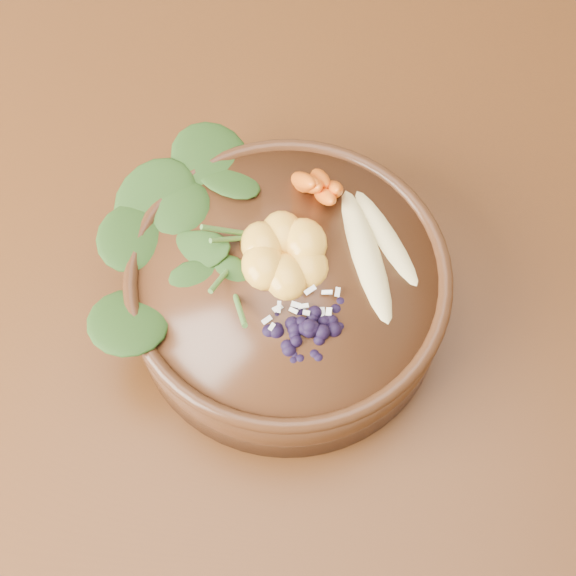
# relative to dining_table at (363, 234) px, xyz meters

# --- Properties ---
(ground) EXTENTS (4.00, 4.00, 0.00)m
(ground) POSITION_rel_dining_table_xyz_m (0.00, 0.00, -0.66)
(ground) COLOR #381E0F
(ground) RESTS_ON ground
(dining_table) EXTENTS (1.60, 0.90, 0.75)m
(dining_table) POSITION_rel_dining_table_xyz_m (0.00, 0.00, 0.00)
(dining_table) COLOR #331C0C
(dining_table) RESTS_ON ground
(stoneware_bowl) EXTENTS (0.33, 0.33, 0.08)m
(stoneware_bowl) POSITION_rel_dining_table_xyz_m (-0.12, -0.12, 0.14)
(stoneware_bowl) COLOR #442412
(stoneware_bowl) RESTS_ON dining_table
(kale_heap) EXTENTS (0.22, 0.19, 0.05)m
(kale_heap) POSITION_rel_dining_table_xyz_m (-0.18, -0.06, 0.20)
(kale_heap) COLOR #274818
(kale_heap) RESTS_ON stoneware_bowl
(carrot_cluster) EXTENTS (0.07, 0.07, 0.09)m
(carrot_cluster) POSITION_rel_dining_table_xyz_m (-0.07, -0.04, 0.22)
(carrot_cluster) COLOR orange
(carrot_cluster) RESTS_ON stoneware_bowl
(banana_halves) EXTENTS (0.07, 0.18, 0.03)m
(banana_halves) POSITION_rel_dining_table_xyz_m (-0.03, -0.11, 0.19)
(banana_halves) COLOR #E0CC84
(banana_halves) RESTS_ON stoneware_bowl
(mandarin_cluster) EXTENTS (0.10, 0.10, 0.03)m
(mandarin_cluster) POSITION_rel_dining_table_xyz_m (-0.12, -0.10, 0.19)
(mandarin_cluster) COLOR gold
(mandarin_cluster) RESTS_ON stoneware_bowl
(blueberry_pile) EXTENTS (0.15, 0.12, 0.04)m
(blueberry_pile) POSITION_rel_dining_table_xyz_m (-0.12, -0.19, 0.20)
(blueberry_pile) COLOR black
(blueberry_pile) RESTS_ON stoneware_bowl
(coconut_flakes) EXTENTS (0.10, 0.08, 0.01)m
(coconut_flakes) POSITION_rel_dining_table_xyz_m (-0.12, -0.14, 0.18)
(coconut_flakes) COLOR white
(coconut_flakes) RESTS_ON stoneware_bowl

